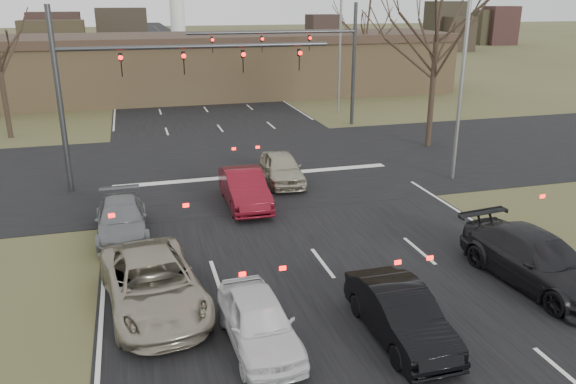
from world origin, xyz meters
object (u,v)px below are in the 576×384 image
object	(u,v)px
streetlight_right_far	(338,37)
car_white_sedan	(259,321)
mast_arm_far	(314,51)
car_silver_ahead	(282,168)
mast_arm_near	(137,74)
car_charcoal_sedan	(537,260)
streetlight_right_near	(460,60)
car_grey_ahead	(122,219)
car_silver_suv	(153,284)
car_black_hatch	(400,314)
building	(216,65)
car_red_ahead	(245,188)

from	to	relation	value
streetlight_right_far	car_white_sedan	distance (m)	30.86
mast_arm_far	car_silver_ahead	world-z (taller)	mast_arm_far
mast_arm_far	streetlight_right_far	distance (m)	5.12
mast_arm_near	mast_arm_far	size ratio (longest dim) A/B	1.09
car_white_sedan	car_silver_ahead	bearing A→B (deg)	70.00
mast_arm_far	car_charcoal_sedan	bearing A→B (deg)	-91.05
car_white_sedan	car_charcoal_sedan	bearing A→B (deg)	3.34
mast_arm_near	car_charcoal_sedan	bearing A→B (deg)	-49.72
mast_arm_near	streetlight_right_near	size ratio (longest dim) A/B	1.21
car_grey_ahead	car_silver_suv	bearing A→B (deg)	-82.31
car_white_sedan	car_charcoal_sedan	distance (m)	8.81
car_white_sedan	car_black_hatch	bearing A→B (deg)	-13.07
building	car_black_hatch	bearing A→B (deg)	-92.17
car_silver_suv	car_silver_ahead	bearing A→B (deg)	50.32
car_black_hatch	car_silver_ahead	bearing A→B (deg)	87.48
mast_arm_near	car_white_sedan	bearing A→B (deg)	-80.87
streetlight_right_near	car_white_sedan	world-z (taller)	streetlight_right_near
car_grey_ahead	car_silver_ahead	distance (m)	8.53
car_silver_suv	car_charcoal_sedan	xyz separation A→B (m)	(11.18, -1.62, 0.03)
streetlight_right_far	car_charcoal_sedan	size ratio (longest dim) A/B	1.89
car_red_ahead	car_silver_ahead	distance (m)	3.45
car_black_hatch	streetlight_right_far	bearing A→B (deg)	72.27
mast_arm_far	streetlight_right_far	xyz separation A→B (m)	(3.14, 4.00, 0.57)
streetlight_right_near	car_silver_ahead	xyz separation A→B (m)	(-7.86, 1.68, -4.88)
mast_arm_far	car_white_sedan	bearing A→B (deg)	-111.05
car_silver_ahead	mast_arm_near	bearing A→B (deg)	170.96
mast_arm_near	car_charcoal_sedan	world-z (taller)	mast_arm_near
building	car_black_hatch	world-z (taller)	building
car_silver_suv	car_red_ahead	world-z (taller)	car_silver_suv
mast_arm_near	mast_arm_far	xyz separation A→B (m)	(11.41, 10.00, -0.06)
mast_arm_near	streetlight_right_near	world-z (taller)	streetlight_right_near
building	car_black_hatch	distance (m)	39.60
car_red_ahead	car_black_hatch	bearing A→B (deg)	-79.59
streetlight_right_near	car_black_hatch	xyz separation A→B (m)	(-8.32, -11.52, -4.91)
mast_arm_near	car_charcoal_sedan	size ratio (longest dim) A/B	2.29
mast_arm_far	car_silver_ahead	xyz separation A→B (m)	(-5.23, -11.32, -4.31)
building	car_silver_ahead	xyz separation A→B (m)	(-1.04, -26.32, -1.96)
building	mast_arm_far	size ratio (longest dim) A/B	3.81
mast_arm_near	streetlight_right_near	bearing A→B (deg)	-12.05
building	mast_arm_far	xyz separation A→B (m)	(4.18, -15.00, 2.35)
car_grey_ahead	car_silver_ahead	size ratio (longest dim) A/B	1.07
car_charcoal_sedan	car_silver_ahead	xyz separation A→B (m)	(-4.80, 11.65, -0.07)
streetlight_right_far	car_silver_suv	bearing A→B (deg)	-120.16
mast_arm_near	car_silver_suv	size ratio (longest dim) A/B	2.27
mast_arm_near	car_charcoal_sedan	distance (m)	17.54
mast_arm_far	car_white_sedan	size ratio (longest dim) A/B	2.86
streetlight_right_near	car_charcoal_sedan	distance (m)	11.49
streetlight_right_far	car_charcoal_sedan	xyz separation A→B (m)	(-3.56, -26.97, -4.82)
streetlight_right_far	building	bearing A→B (deg)	123.65
car_grey_ahead	car_white_sedan	bearing A→B (deg)	-68.94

